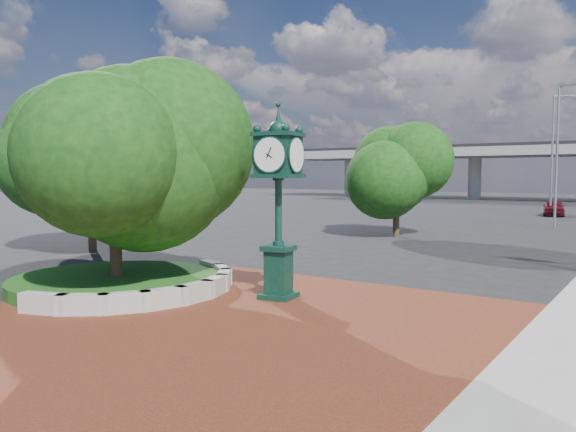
# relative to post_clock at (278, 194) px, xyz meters

# --- Properties ---
(ground) EXTENTS (200.00, 200.00, 0.00)m
(ground) POSITION_rel_post_clock_xyz_m (0.23, -1.64, -2.89)
(ground) COLOR black
(ground) RESTS_ON ground
(plaza) EXTENTS (12.00, 12.00, 0.04)m
(plaza) POSITION_rel_post_clock_xyz_m (0.23, -2.64, -2.87)
(plaza) COLOR maroon
(plaza) RESTS_ON ground
(planter_wall) EXTENTS (2.96, 6.77, 0.54)m
(planter_wall) POSITION_rel_post_clock_xyz_m (-2.48, -1.64, -2.62)
(planter_wall) COLOR #9E9B93
(planter_wall) RESTS_ON ground
(grass_bed) EXTENTS (6.10, 6.10, 0.40)m
(grass_bed) POSITION_rel_post_clock_xyz_m (-4.77, -1.64, -2.69)
(grass_bed) COLOR #134514
(grass_bed) RESTS_ON ground
(tree_planter) EXTENTS (5.20, 5.20, 6.33)m
(tree_planter) POSITION_rel_post_clock_xyz_m (-4.77, -1.64, 0.83)
(tree_planter) COLOR #38281C
(tree_planter) RESTS_ON ground
(tree_northwest) EXTENTS (5.60, 5.60, 6.93)m
(tree_northwest) POSITION_rel_post_clock_xyz_m (-12.77, 3.36, 1.23)
(tree_northwest) COLOR #38281C
(tree_northwest) RESTS_ON ground
(tree_street) EXTENTS (4.40, 4.40, 5.45)m
(tree_street) POSITION_rel_post_clock_xyz_m (-3.77, 16.36, 0.35)
(tree_street) COLOR #38281C
(tree_street) RESTS_ON ground
(post_clock) EXTENTS (1.24, 1.24, 5.26)m
(post_clock) POSITION_rel_post_clock_xyz_m (0.00, 0.00, 0.00)
(post_clock) COLOR black
(post_clock) RESTS_ON ground
(parked_car) EXTENTS (2.29, 4.23, 1.37)m
(parked_car) POSITION_rel_post_clock_xyz_m (0.52, 38.61, -2.21)
(parked_car) COLOR #4F0B15
(parked_car) RESTS_ON ground
(street_lamp_near) EXTENTS (2.01, 0.33, 8.93)m
(street_lamp_near) POSITION_rel_post_clock_xyz_m (2.86, 25.96, 2.35)
(street_lamp_near) COLOR slate
(street_lamp_near) RESTS_ON ground
(street_lamp_far) EXTENTS (2.08, 1.07, 9.85)m
(street_lamp_far) POSITION_rel_post_clock_xyz_m (0.60, 37.94, 2.88)
(street_lamp_far) COLOR slate
(street_lamp_far) RESTS_ON ground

